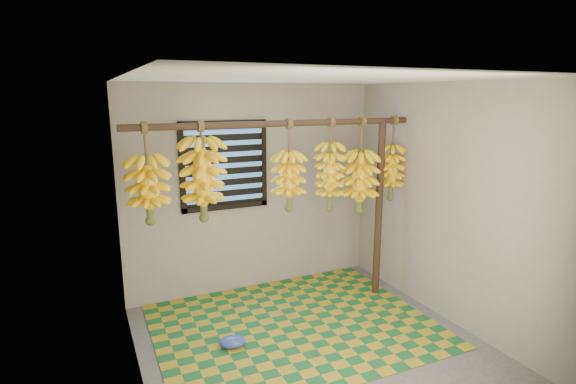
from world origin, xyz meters
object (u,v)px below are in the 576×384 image
woven_mat (294,325)px  plastic_bag (232,342)px  banana_bunch_e (360,182)px  banana_bunch_b (203,179)px  support_post (379,210)px  banana_bunch_c (289,181)px  banana_bunch_d (330,176)px  banana_bunch_a (148,189)px  banana_bunch_f (391,172)px

woven_mat → plastic_bag: (-0.68, -0.12, 0.06)m
banana_bunch_e → banana_bunch_b: bearing=-180.0°
support_post → banana_bunch_c: bearing=180.0°
woven_mat → banana_bunch_c: (0.08, 0.29, 1.43)m
banana_bunch_d → banana_bunch_e: bearing=0.0°
woven_mat → plastic_bag: size_ratio=10.87×
support_post → banana_bunch_c: banana_bunch_c is taller
plastic_bag → banana_bunch_a: 1.58m
banana_bunch_a → banana_bunch_d: size_ratio=0.92×
banana_bunch_c → woven_mat: bearing=-105.3°
support_post → woven_mat: size_ratio=0.74×
woven_mat → banana_bunch_b: banana_bunch_b is taller
woven_mat → banana_bunch_e: (0.93, 0.29, 1.34)m
banana_bunch_b → banana_bunch_c: size_ratio=1.00×
banana_bunch_d → banana_bunch_c: bearing=180.0°
banana_bunch_d → banana_bunch_a: bearing=180.0°
banana_bunch_e → banana_bunch_f: (0.42, -0.00, 0.08)m
banana_bunch_d → banana_bunch_e: 0.39m
banana_bunch_b → banana_bunch_c: (0.88, 0.00, -0.08)m
support_post → banana_bunch_e: (-0.27, 0.00, 0.35)m
banana_bunch_a → banana_bunch_b: 0.49m
plastic_bag → banana_bunch_d: size_ratio=0.25×
woven_mat → banana_bunch_c: 1.46m
woven_mat → banana_bunch_a: banana_bunch_a is taller
woven_mat → banana_bunch_a: bearing=167.1°
plastic_bag → banana_bunch_a: banana_bunch_a is taller
support_post → plastic_bag: support_post is taller
banana_bunch_b → banana_bunch_e: bearing=0.0°
banana_bunch_a → banana_bunch_c: same height
support_post → plastic_bag: bearing=-167.6°
woven_mat → banana_bunch_b: size_ratio=2.91×
banana_bunch_e → banana_bunch_f: size_ratio=1.10×
banana_bunch_c → banana_bunch_d: same height
banana_bunch_b → banana_bunch_e: size_ratio=0.89×
plastic_bag → banana_bunch_d: banana_bunch_d is taller
banana_bunch_d → banana_bunch_f: same height
support_post → banana_bunch_c: 1.20m
plastic_bag → banana_bunch_e: (1.62, 0.41, 1.29)m
banana_bunch_c → banana_bunch_d: 0.47m
plastic_bag → banana_bunch_c: banana_bunch_c is taller
banana_bunch_b → banana_bunch_e: 1.74m
banana_bunch_e → banana_bunch_f: bearing=-0.0°
support_post → banana_bunch_f: 0.45m
banana_bunch_f → banana_bunch_c: bearing=180.0°
banana_bunch_c → banana_bunch_f: bearing=0.0°
banana_bunch_b → banana_bunch_d: same height
banana_bunch_a → banana_bunch_e: 2.22m
banana_bunch_a → banana_bunch_b: bearing=-0.0°
banana_bunch_b → banana_bunch_f: (2.15, 0.00, -0.09)m
banana_bunch_c → support_post: bearing=0.0°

